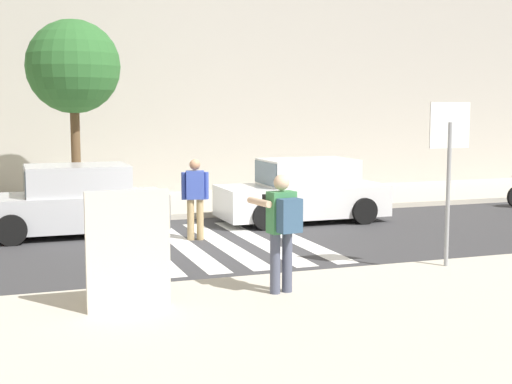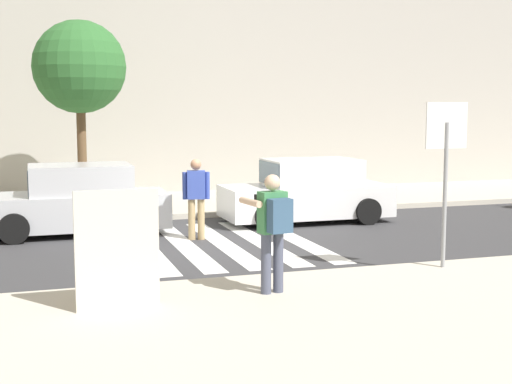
# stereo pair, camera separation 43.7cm
# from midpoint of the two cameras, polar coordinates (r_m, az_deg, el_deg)

# --- Properties ---
(ground_plane) EXTENTS (120.00, 120.00, 0.00)m
(ground_plane) POSITION_cam_midpoint_polar(r_m,az_deg,el_deg) (14.65, -1.62, -4.27)
(ground_plane) COLOR #38383A
(sidewalk_near) EXTENTS (60.00, 6.00, 0.14)m
(sidewalk_near) POSITION_cam_midpoint_polar(r_m,az_deg,el_deg) (9.02, 9.56, -11.01)
(sidewalk_near) COLOR beige
(sidewalk_near) RESTS_ON ground
(sidewalk_far) EXTENTS (60.00, 4.80, 0.14)m
(sidewalk_far) POSITION_cam_midpoint_polar(r_m,az_deg,el_deg) (20.40, -6.30, -0.97)
(sidewalk_far) COLOR beige
(sidewalk_far) RESTS_ON ground
(building_facade_far) EXTENTS (56.00, 4.00, 7.14)m
(building_facade_far) POSITION_cam_midpoint_polar(r_m,az_deg,el_deg) (24.55, -8.47, 8.50)
(building_facade_far) COLOR #ADA89E
(building_facade_far) RESTS_ON ground
(crosswalk_stripe_0) EXTENTS (0.44, 5.20, 0.01)m
(crosswalk_stripe_0) POSITION_cam_midpoint_polar(r_m,az_deg,el_deg) (14.49, -7.95, -4.44)
(crosswalk_stripe_0) COLOR silver
(crosswalk_stripe_0) RESTS_ON ground
(crosswalk_stripe_1) EXTENTS (0.44, 5.20, 0.01)m
(crosswalk_stripe_1) POSITION_cam_midpoint_polar(r_m,az_deg,el_deg) (14.65, -4.86, -4.28)
(crosswalk_stripe_1) COLOR silver
(crosswalk_stripe_1) RESTS_ON ground
(crosswalk_stripe_2) EXTENTS (0.44, 5.20, 0.01)m
(crosswalk_stripe_2) POSITION_cam_midpoint_polar(r_m,az_deg,el_deg) (14.84, -1.84, -4.12)
(crosswalk_stripe_2) COLOR silver
(crosswalk_stripe_2) RESTS_ON ground
(crosswalk_stripe_3) EXTENTS (0.44, 5.20, 0.01)m
(crosswalk_stripe_3) POSITION_cam_midpoint_polar(r_m,az_deg,el_deg) (15.07, 1.10, -3.94)
(crosswalk_stripe_3) COLOR silver
(crosswalk_stripe_3) RESTS_ON ground
(crosswalk_stripe_4) EXTENTS (0.44, 5.20, 0.01)m
(crosswalk_stripe_4) POSITION_cam_midpoint_polar(r_m,az_deg,el_deg) (15.35, 3.93, -3.76)
(crosswalk_stripe_4) COLOR silver
(crosswalk_stripe_4) RESTS_ON ground
(stop_sign) EXTENTS (0.76, 0.08, 2.76)m
(stop_sign) POSITION_cam_midpoint_polar(r_m,az_deg,el_deg) (12.25, 15.95, 3.44)
(stop_sign) COLOR gray
(stop_sign) RESTS_ON sidewalk_near
(photographer_with_backpack) EXTENTS (0.66, 0.90, 1.72)m
(photographer_with_backpack) POSITION_cam_midpoint_polar(r_m,az_deg,el_deg) (10.20, 2.61, -2.50)
(photographer_with_backpack) COLOR #474C60
(photographer_with_backpack) RESTS_ON sidewalk_near
(pedestrian_crossing) EXTENTS (0.57, 0.31, 1.72)m
(pedestrian_crossing) POSITION_cam_midpoint_polar(r_m,az_deg,el_deg) (15.15, -3.99, -0.19)
(pedestrian_crossing) COLOR tan
(pedestrian_crossing) RESTS_ON ground
(parked_car_silver) EXTENTS (4.10, 1.92, 1.55)m
(parked_car_silver) POSITION_cam_midpoint_polar(r_m,az_deg,el_deg) (16.30, -13.47, -0.75)
(parked_car_silver) COLOR #B7BABF
(parked_car_silver) RESTS_ON ground
(parked_car_white) EXTENTS (4.10, 1.92, 1.55)m
(parked_car_white) POSITION_cam_midpoint_polar(r_m,az_deg,el_deg) (17.58, 4.84, -0.04)
(parked_car_white) COLOR white
(parked_car_white) RESTS_ON ground
(street_tree_center) EXTENTS (2.39, 2.39, 4.90)m
(street_tree_center) POSITION_cam_midpoint_polar(r_m,az_deg,el_deg) (19.07, -13.29, 9.64)
(street_tree_center) COLOR brown
(street_tree_center) RESTS_ON sidewalk_far
(advertising_board) EXTENTS (1.10, 0.11, 1.60)m
(advertising_board) POSITION_cam_midpoint_polar(r_m,az_deg,el_deg) (9.58, -9.77, -4.58)
(advertising_board) COLOR beige
(advertising_board) RESTS_ON sidewalk_near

